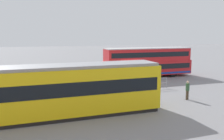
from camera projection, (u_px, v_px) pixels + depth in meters
name	position (u px, v px, depth m)	size (l,w,h in m)	color
ground_plane	(130.00, 79.00, 29.74)	(160.00, 160.00, 0.00)	gray
double_decker_bus	(147.00, 62.00, 31.18)	(11.46, 3.03, 3.72)	red
tram_yellow	(50.00, 91.00, 15.97)	(15.15, 3.33, 3.49)	yellow
pedestrian_near_railing	(100.00, 81.00, 23.58)	(0.32, 0.36, 1.72)	black
pedestrian_crossing	(187.00, 89.00, 20.55)	(0.44, 0.44, 1.61)	#4C3F2D
pedestrian_railing	(135.00, 83.00, 23.92)	(7.02, 0.24, 1.08)	gray
info_sign	(102.00, 74.00, 22.85)	(1.29, 0.17, 2.50)	slate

